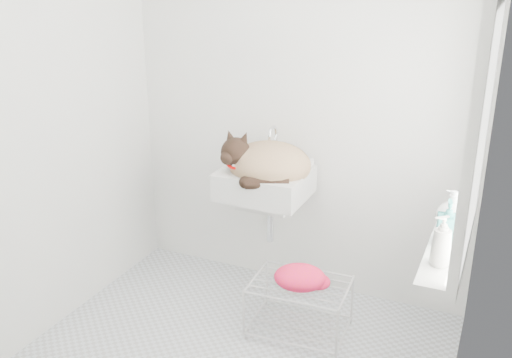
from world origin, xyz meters
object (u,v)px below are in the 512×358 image
at_px(bottle_a, 439,265).
at_px(bottle_c, 450,229).
at_px(bottle_b, 445,244).
at_px(wire_rack, 299,309).
at_px(cat, 265,164).
at_px(sink, 265,170).

xyz_separation_m(bottle_a, bottle_c, (0.00, 0.38, 0.00)).
relative_size(bottle_a, bottle_b, 0.92).
bearing_deg(bottle_b, wire_rack, 159.40).
relative_size(cat, bottle_c, 2.89).
bearing_deg(bottle_c, bottle_b, -90.00).
bearing_deg(cat, bottle_b, -34.98).
xyz_separation_m(cat, bottle_c, (1.10, -0.39, -0.04)).
height_order(bottle_a, bottle_c, bottle_c).
xyz_separation_m(wire_rack, bottle_c, (0.77, -0.12, 0.70)).
height_order(sink, wire_rack, sink).
xyz_separation_m(sink, bottle_a, (1.11, -0.78, 0.00)).
bearing_deg(bottle_c, bottle_a, -90.00).
height_order(wire_rack, bottle_c, bottle_c).
relative_size(sink, bottle_a, 2.78).
distance_m(wire_rack, bottle_c, 1.04).
bearing_deg(cat, bottle_a, -42.88).
bearing_deg(bottle_a, bottle_c, 90.00).
relative_size(cat, wire_rack, 1.02).
relative_size(sink, cat, 0.94).
distance_m(cat, wire_rack, 0.86).
height_order(wire_rack, bottle_b, bottle_b).
height_order(sink, cat, cat).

